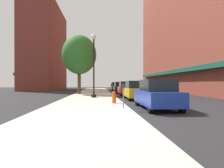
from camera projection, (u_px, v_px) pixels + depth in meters
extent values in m
plane|color=#232326|center=(124.00, 94.00, 24.97)|extent=(90.00, 90.00, 0.00)
cube|color=#B7B2A8|center=(93.00, 94.00, 25.70)|extent=(4.80, 50.00, 0.12)
cube|color=brown|center=(192.00, 9.00, 29.64)|extent=(6.00, 40.00, 25.63)
cube|color=#144C38|center=(171.00, 72.00, 29.46)|extent=(0.90, 34.00, 0.50)
cube|color=brown|center=(46.00, 49.00, 42.89)|extent=(6.00, 18.00, 18.18)
cube|color=#144C38|center=(31.00, 76.00, 42.69)|extent=(0.90, 15.30, 0.50)
cylinder|color=black|center=(94.00, 96.00, 18.19)|extent=(0.48, 0.48, 0.30)
cylinder|color=black|center=(94.00, 66.00, 18.17)|extent=(0.14, 0.14, 5.20)
sphere|color=silver|center=(94.00, 37.00, 18.16)|extent=(0.44, 0.44, 0.44)
cylinder|color=#E05614|center=(114.00, 98.00, 12.96)|extent=(0.26, 0.26, 0.62)
sphere|color=#E05614|center=(114.00, 93.00, 12.96)|extent=(0.24, 0.24, 0.24)
cylinder|color=#E05614|center=(116.00, 97.00, 12.97)|extent=(0.12, 0.10, 0.10)
cylinder|color=slate|center=(123.00, 98.00, 10.42)|extent=(0.06, 0.06, 1.05)
cube|color=#33383D|center=(123.00, 86.00, 10.41)|extent=(0.14, 0.09, 0.26)
cylinder|color=slate|center=(111.00, 91.00, 20.48)|extent=(0.06, 0.06, 1.05)
cube|color=#33383D|center=(111.00, 85.00, 20.47)|extent=(0.14, 0.09, 0.26)
cylinder|color=#4C3823|center=(79.00, 81.00, 23.89)|extent=(0.40, 0.40, 3.28)
ellipsoid|color=#2D6B28|center=(79.00, 55.00, 23.88)|extent=(4.20, 4.20, 4.83)
cylinder|color=black|center=(137.00, 101.00, 12.55)|extent=(0.22, 0.64, 0.64)
cylinder|color=black|center=(161.00, 101.00, 12.65)|extent=(0.22, 0.64, 0.64)
cylinder|color=black|center=(150.00, 107.00, 9.35)|extent=(0.22, 0.64, 0.64)
cylinder|color=black|center=(182.00, 106.00, 9.46)|extent=(0.22, 0.64, 0.64)
cube|color=#1E389E|center=(156.00, 98.00, 11.00)|extent=(1.80, 4.30, 0.76)
cube|color=black|center=(157.00, 85.00, 10.85)|extent=(1.56, 2.20, 0.64)
cylinder|color=black|center=(124.00, 95.00, 18.91)|extent=(0.22, 0.64, 0.64)
cylinder|color=black|center=(140.00, 95.00, 19.01)|extent=(0.22, 0.64, 0.64)
cylinder|color=black|center=(130.00, 97.00, 15.72)|extent=(0.22, 0.64, 0.64)
cylinder|color=black|center=(149.00, 97.00, 15.82)|extent=(0.22, 0.64, 0.64)
cube|color=gold|center=(135.00, 92.00, 17.36)|extent=(1.80, 4.30, 0.76)
cube|color=black|center=(136.00, 84.00, 17.21)|extent=(1.56, 2.20, 0.64)
cylinder|color=black|center=(118.00, 92.00, 24.73)|extent=(0.22, 0.64, 0.64)
cylinder|color=black|center=(131.00, 92.00, 24.83)|extent=(0.22, 0.64, 0.64)
cylinder|color=black|center=(121.00, 93.00, 21.53)|extent=(0.22, 0.64, 0.64)
cylinder|color=black|center=(135.00, 93.00, 21.64)|extent=(0.22, 0.64, 0.64)
cube|color=red|center=(126.00, 90.00, 23.18)|extent=(1.80, 4.30, 0.76)
cube|color=black|center=(126.00, 84.00, 23.03)|extent=(1.56, 2.20, 0.64)
cylinder|color=black|center=(114.00, 90.00, 31.90)|extent=(0.22, 0.64, 0.64)
cylinder|color=black|center=(124.00, 90.00, 32.01)|extent=(0.22, 0.64, 0.64)
cylinder|color=black|center=(116.00, 91.00, 28.71)|extent=(0.22, 0.64, 0.64)
cylinder|color=black|center=(126.00, 91.00, 28.81)|extent=(0.22, 0.64, 0.64)
cube|color=black|center=(120.00, 88.00, 30.36)|extent=(1.80, 4.30, 0.76)
cube|color=black|center=(120.00, 84.00, 30.20)|extent=(1.56, 2.20, 0.64)
cylinder|color=black|center=(111.00, 89.00, 39.21)|extent=(0.22, 0.64, 0.64)
cylinder|color=black|center=(119.00, 89.00, 39.32)|extent=(0.22, 0.64, 0.64)
cylinder|color=black|center=(112.00, 89.00, 36.02)|extent=(0.22, 0.64, 0.64)
cylinder|color=black|center=(121.00, 89.00, 36.12)|extent=(0.22, 0.64, 0.64)
cube|color=#196638|center=(116.00, 87.00, 37.67)|extent=(1.80, 4.30, 0.76)
cube|color=black|center=(116.00, 84.00, 37.51)|extent=(1.56, 2.20, 0.64)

